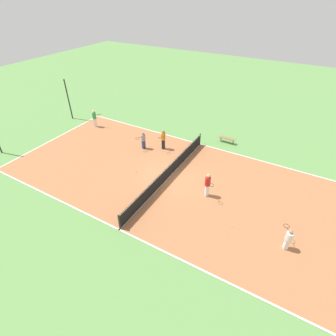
{
  "coord_description": "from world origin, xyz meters",
  "views": [
    {
      "loc": [
        -13.08,
        -7.53,
        11.63
      ],
      "look_at": [
        0.0,
        0.0,
        0.9
      ],
      "focal_mm": 28.0,
      "sensor_mm": 36.0,
      "label": 1
    }
  ],
  "objects_px": {
    "tennis_ball_far_baseline": "(232,226)",
    "fence_post_back_right": "(68,100)",
    "player_center_orange": "(163,138)",
    "player_coach_red": "(208,183)",
    "tennis_net": "(168,172)",
    "tennis_ball_midcourt": "(122,225)",
    "player_near_white": "(288,238)",
    "player_far_green": "(95,117)",
    "player_baseline_gray": "(143,139)",
    "tennis_ball_left_sideline": "(136,172)",
    "tennis_ball_right_alley": "(309,198)",
    "bench": "(227,139)"
  },
  "relations": [
    {
      "from": "player_coach_red",
      "to": "tennis_ball_far_baseline",
      "type": "distance_m",
      "value": 3.14
    },
    {
      "from": "player_baseline_gray",
      "to": "player_coach_red",
      "type": "distance_m",
      "value": 7.64
    },
    {
      "from": "bench",
      "to": "player_coach_red",
      "type": "bearing_deg",
      "value": 99.34
    },
    {
      "from": "player_baseline_gray",
      "to": "tennis_ball_midcourt",
      "type": "height_order",
      "value": "player_baseline_gray"
    },
    {
      "from": "tennis_ball_midcourt",
      "to": "player_near_white",
      "type": "bearing_deg",
      "value": -69.96
    },
    {
      "from": "bench",
      "to": "tennis_ball_right_alley",
      "type": "bearing_deg",
      "value": 148.74
    },
    {
      "from": "player_far_green",
      "to": "tennis_ball_far_baseline",
      "type": "bearing_deg",
      "value": -44.37
    },
    {
      "from": "player_baseline_gray",
      "to": "fence_post_back_right",
      "type": "height_order",
      "value": "fence_post_back_right"
    },
    {
      "from": "bench",
      "to": "player_coach_red",
      "type": "xyz_separation_m",
      "value": [
        -7.46,
        -1.23,
        0.65
      ]
    },
    {
      "from": "bench",
      "to": "player_center_orange",
      "type": "relative_size",
      "value": 0.81
    },
    {
      "from": "bench",
      "to": "player_coach_red",
      "type": "relative_size",
      "value": 0.81
    },
    {
      "from": "bench",
      "to": "tennis_ball_right_alley",
      "type": "height_order",
      "value": "bench"
    },
    {
      "from": "tennis_ball_far_baseline",
      "to": "fence_post_back_right",
      "type": "relative_size",
      "value": 0.02
    },
    {
      "from": "player_far_green",
      "to": "tennis_ball_midcourt",
      "type": "height_order",
      "value": "player_far_green"
    },
    {
      "from": "player_far_green",
      "to": "tennis_ball_far_baseline",
      "type": "distance_m",
      "value": 16.92
    },
    {
      "from": "player_baseline_gray",
      "to": "tennis_ball_midcourt",
      "type": "distance_m",
      "value": 8.81
    },
    {
      "from": "player_center_orange",
      "to": "player_coach_red",
      "type": "xyz_separation_m",
      "value": [
        -3.74,
        -5.57,
        0.0
      ]
    },
    {
      "from": "player_coach_red",
      "to": "player_near_white",
      "type": "bearing_deg",
      "value": 27.72
    },
    {
      "from": "player_center_orange",
      "to": "tennis_ball_midcourt",
      "type": "distance_m",
      "value": 9.05
    },
    {
      "from": "player_near_white",
      "to": "tennis_ball_right_alley",
      "type": "distance_m",
      "value": 5.03
    },
    {
      "from": "player_center_orange",
      "to": "player_coach_red",
      "type": "relative_size",
      "value": 1.0
    },
    {
      "from": "player_coach_red",
      "to": "tennis_ball_midcourt",
      "type": "distance_m",
      "value": 5.96
    },
    {
      "from": "tennis_net",
      "to": "tennis_ball_far_baseline",
      "type": "xyz_separation_m",
      "value": [
        -2.2,
        -5.54,
        -0.5
      ]
    },
    {
      "from": "tennis_ball_left_sideline",
      "to": "tennis_ball_far_baseline",
      "type": "distance_m",
      "value": 8.12
    },
    {
      "from": "player_near_white",
      "to": "tennis_ball_midcourt",
      "type": "xyz_separation_m",
      "value": [
        -3.1,
        8.5,
        -0.75
      ]
    },
    {
      "from": "bench",
      "to": "player_coach_red",
      "type": "height_order",
      "value": "player_coach_red"
    },
    {
      "from": "tennis_ball_far_baseline",
      "to": "player_far_green",
      "type": "bearing_deg",
      "value": 69.68
    },
    {
      "from": "player_coach_red",
      "to": "tennis_ball_right_alley",
      "type": "height_order",
      "value": "player_coach_red"
    },
    {
      "from": "player_far_green",
      "to": "player_baseline_gray",
      "type": "distance_m",
      "value": 6.52
    },
    {
      "from": "tennis_ball_left_sideline",
      "to": "tennis_ball_right_alley",
      "type": "height_order",
      "value": "same"
    },
    {
      "from": "player_center_orange",
      "to": "player_coach_red",
      "type": "height_order",
      "value": "player_coach_red"
    },
    {
      "from": "player_coach_red",
      "to": "tennis_ball_far_baseline",
      "type": "bearing_deg",
      "value": 9.23
    },
    {
      "from": "tennis_ball_far_baseline",
      "to": "fence_post_back_right",
      "type": "height_order",
      "value": "fence_post_back_right"
    },
    {
      "from": "bench",
      "to": "fence_post_back_right",
      "type": "bearing_deg",
      "value": 11.41
    },
    {
      "from": "tennis_net",
      "to": "tennis_ball_far_baseline",
      "type": "height_order",
      "value": "tennis_net"
    },
    {
      "from": "tennis_ball_left_sideline",
      "to": "tennis_ball_right_alley",
      "type": "xyz_separation_m",
      "value": [
        3.29,
        -11.54,
        0.0
      ]
    },
    {
      "from": "tennis_ball_left_sideline",
      "to": "player_near_white",
      "type": "bearing_deg",
      "value": -98.58
    },
    {
      "from": "tennis_net",
      "to": "tennis_ball_midcourt",
      "type": "xyz_separation_m",
      "value": [
        -5.31,
        0.02,
        -0.5
      ]
    },
    {
      "from": "player_near_white",
      "to": "player_far_green",
      "type": "distance_m",
      "value": 19.68
    },
    {
      "from": "tennis_ball_right_alley",
      "to": "fence_post_back_right",
      "type": "distance_m",
      "value": 23.02
    },
    {
      "from": "player_center_orange",
      "to": "player_far_green",
      "type": "distance_m",
      "value": 7.91
    },
    {
      "from": "tennis_ball_right_alley",
      "to": "player_center_orange",
      "type": "bearing_deg",
      "value": 86.84
    },
    {
      "from": "tennis_net",
      "to": "tennis_ball_midcourt",
      "type": "height_order",
      "value": "tennis_net"
    },
    {
      "from": "player_center_orange",
      "to": "bench",
      "type": "bearing_deg",
      "value": 124.7
    },
    {
      "from": "tennis_ball_midcourt",
      "to": "tennis_ball_far_baseline",
      "type": "height_order",
      "value": "same"
    },
    {
      "from": "tennis_ball_midcourt",
      "to": "tennis_ball_left_sideline",
      "type": "distance_m",
      "value": 5.31
    },
    {
      "from": "tennis_net",
      "to": "tennis_ball_far_baseline",
      "type": "relative_size",
      "value": 164.21
    },
    {
      "from": "player_near_white",
      "to": "player_baseline_gray",
      "type": "xyz_separation_m",
      "value": [
        4.78,
        12.36,
        0.08
      ]
    },
    {
      "from": "tennis_ball_midcourt",
      "to": "tennis_ball_left_sideline",
      "type": "bearing_deg",
      "value": 26.8
    },
    {
      "from": "tennis_ball_midcourt",
      "to": "tennis_ball_right_alley",
      "type": "bearing_deg",
      "value": -48.68
    }
  ]
}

